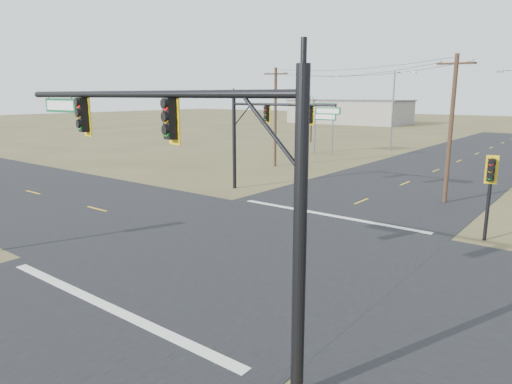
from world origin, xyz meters
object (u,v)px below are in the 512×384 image
(streetlight_c, at_px, (394,107))
(bare_tree_a, at_px, (304,115))
(mast_arm_near, at_px, (182,152))
(mast_arm_far, at_px, (267,123))
(bare_tree_b, at_px, (312,103))
(pedestal_signal_ne, at_px, (490,178))
(highway_sign, at_px, (324,118))
(utility_pole_far, at_px, (275,116))
(utility_pole_near, at_px, (451,127))

(streetlight_c, height_order, bare_tree_a, streetlight_c)
(mast_arm_near, bearing_deg, mast_arm_far, 133.28)
(mast_arm_far, bearing_deg, bare_tree_b, 130.26)
(bare_tree_b, bearing_deg, pedestal_signal_ne, -48.74)
(highway_sign, bearing_deg, bare_tree_b, 127.73)
(streetlight_c, bearing_deg, highway_sign, -124.06)
(mast_arm_far, relative_size, bare_tree_b, 1.21)
(streetlight_c, distance_m, bare_tree_b, 14.46)
(pedestal_signal_ne, relative_size, bare_tree_b, 0.57)
(mast_arm_far, xyz_separation_m, utility_pole_far, (-7.00, 10.82, -0.05))
(mast_arm_near, relative_size, highway_sign, 1.81)
(bare_tree_a, bearing_deg, highway_sign, 30.02)
(streetlight_c, bearing_deg, pedestal_signal_ne, -60.55)
(streetlight_c, bearing_deg, mast_arm_far, -84.05)
(utility_pole_far, xyz_separation_m, highway_sign, (-0.99, 11.29, -0.68))
(mast_arm_far, xyz_separation_m, highway_sign, (-7.99, 22.11, -0.73))
(mast_arm_far, distance_m, streetlight_c, 29.98)
(mast_arm_far, distance_m, utility_pole_far, 12.89)
(mast_arm_far, distance_m, bare_tree_b, 37.30)
(pedestal_signal_ne, xyz_separation_m, utility_pole_far, (-21.86, 13.19, 1.86))
(streetlight_c, bearing_deg, bare_tree_b, 166.90)
(pedestal_signal_ne, xyz_separation_m, utility_pole_near, (-3.88, 7.18, 1.82))
(highway_sign, relative_size, bare_tree_b, 0.82)
(utility_pole_near, distance_m, utility_pole_far, 18.96)
(pedestal_signal_ne, height_order, bare_tree_b, bare_tree_b)
(utility_pole_near, xyz_separation_m, bare_tree_a, (-21.05, 16.09, -0.24))
(mast_arm_near, height_order, bare_tree_b, mast_arm_near)
(bare_tree_b, bearing_deg, bare_tree_a, -62.68)
(pedestal_signal_ne, bearing_deg, bare_tree_b, 113.00)
(bare_tree_a, distance_m, bare_tree_b, 14.13)
(mast_arm_near, relative_size, utility_pole_near, 1.16)
(mast_arm_near, distance_m, bare_tree_b, 57.87)
(utility_pole_far, bearing_deg, bare_tree_b, 112.88)
(pedestal_signal_ne, bearing_deg, highway_sign, 114.77)
(bare_tree_a, bearing_deg, utility_pole_near, -37.40)
(utility_pole_far, distance_m, bare_tree_a, 10.55)
(mast_arm_far, height_order, streetlight_c, streetlight_c)
(streetlight_c, bearing_deg, utility_pole_near, -60.56)
(streetlight_c, xyz_separation_m, bare_tree_b, (-14.01, 3.55, 0.33))
(highway_sign, bearing_deg, utility_pole_far, -84.30)
(mast_arm_near, xyz_separation_m, streetlight_c, (-12.99, 47.63, 0.04))
(mast_arm_far, relative_size, streetlight_c, 0.90)
(mast_arm_far, relative_size, highway_sign, 1.47)
(utility_pole_near, xyz_separation_m, highway_sign, (-18.97, 17.29, -0.64))
(mast_arm_near, height_order, utility_pole_far, utility_pole_far)
(highway_sign, distance_m, bare_tree_a, 2.43)
(pedestal_signal_ne, distance_m, utility_pole_far, 25.60)
(mast_arm_near, bearing_deg, streetlight_c, 118.02)
(highway_sign, height_order, bare_tree_b, bare_tree_b)
(highway_sign, height_order, bare_tree_a, highway_sign)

